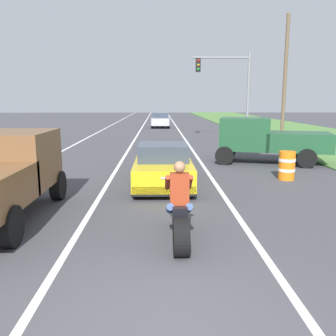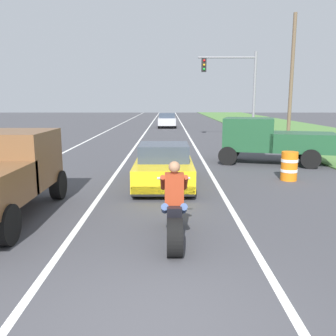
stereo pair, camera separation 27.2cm
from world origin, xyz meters
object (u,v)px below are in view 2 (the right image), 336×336
object	(u,v)px
sports_car_yellow	(165,166)
distant_car_far_ahead	(168,120)
motorcycle_with_rider	(175,214)
construction_barrel_nearest	(291,166)
pickup_truck_right_shoulder_dark_green	(271,138)
traffic_light_mast_near	(239,82)

from	to	relation	value
sports_car_yellow	distant_car_far_ahead	bearing A→B (deg)	89.94
motorcycle_with_rider	construction_barrel_nearest	world-z (taller)	motorcycle_with_rider
pickup_truck_right_shoulder_dark_green	motorcycle_with_rider	bearing A→B (deg)	-115.55
motorcycle_with_rider	distant_car_far_ahead	bearing A→B (deg)	90.42
sports_car_yellow	distant_car_far_ahead	xyz separation A→B (m)	(0.03, 25.56, 0.14)
pickup_truck_right_shoulder_dark_green	distant_car_far_ahead	size ratio (longest dim) A/B	1.29
distant_car_far_ahead	pickup_truck_right_shoulder_dark_green	bearing A→B (deg)	-77.96
construction_barrel_nearest	distant_car_far_ahead	size ratio (longest dim) A/B	0.25
sports_car_yellow	construction_barrel_nearest	size ratio (longest dim) A/B	4.30
sports_car_yellow	traffic_light_mast_near	size ratio (longest dim) A/B	0.72
sports_car_yellow	construction_barrel_nearest	world-z (taller)	sports_car_yellow
sports_car_yellow	traffic_light_mast_near	world-z (taller)	traffic_light_mast_near
motorcycle_with_rider	traffic_light_mast_near	distance (m)	19.58
construction_barrel_nearest	distant_car_far_ahead	distance (m)	25.27
construction_barrel_nearest	distant_car_far_ahead	world-z (taller)	distant_car_far_ahead
sports_car_yellow	construction_barrel_nearest	bearing A→B (deg)	8.70
construction_barrel_nearest	distant_car_far_ahead	xyz separation A→B (m)	(-4.31, 24.89, 0.27)
sports_car_yellow	traffic_light_mast_near	bearing A→B (deg)	70.40
motorcycle_with_rider	traffic_light_mast_near	bearing A→B (deg)	76.10
pickup_truck_right_shoulder_dark_green	traffic_light_mast_near	distance (m)	10.03
distant_car_far_ahead	sports_car_yellow	bearing A→B (deg)	-90.06
distant_car_far_ahead	motorcycle_with_rider	bearing A→B (deg)	-89.58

